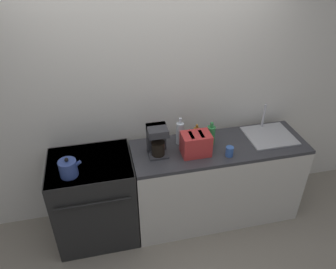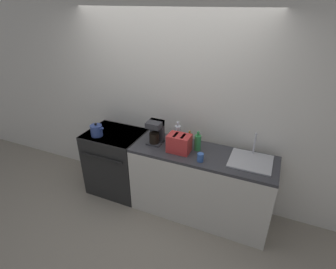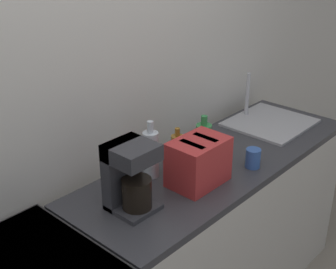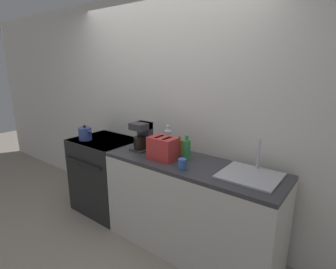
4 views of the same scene
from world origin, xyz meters
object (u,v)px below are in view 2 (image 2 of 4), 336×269
(bottle_green, at_px, (198,142))
(kettle, at_px, (97,130))
(cup_blue, at_px, (200,157))
(bottle_clear, at_px, (178,134))
(toaster, at_px, (179,143))
(coffee_maker, at_px, (156,132))
(bottle_amber, at_px, (189,139))
(stove, at_px, (117,161))

(bottle_green, bearing_deg, kettle, -172.27)
(bottle_green, relative_size, cup_blue, 2.50)
(bottle_clear, height_order, bottle_green, bottle_clear)
(toaster, bearing_deg, bottle_green, 32.51)
(coffee_maker, height_order, bottle_green, coffee_maker)
(bottle_amber, height_order, bottle_green, bottle_green)
(cup_blue, bearing_deg, toaster, 160.68)
(bottle_amber, relative_size, cup_blue, 2.06)
(coffee_maker, xyz_separation_m, bottle_clear, (0.25, 0.12, -0.04))
(bottle_clear, bearing_deg, coffee_maker, -154.37)
(stove, relative_size, kettle, 4.78)
(cup_blue, bearing_deg, coffee_maker, 163.74)
(bottle_green, distance_m, cup_blue, 0.26)
(bottle_clear, bearing_deg, toaster, -63.93)
(coffee_maker, bearing_deg, kettle, -169.76)
(bottle_amber, distance_m, bottle_clear, 0.17)
(toaster, bearing_deg, bottle_clear, 116.07)
(bottle_green, height_order, cup_blue, bottle_green)
(bottle_clear, xyz_separation_m, bottle_green, (0.29, -0.08, -0.02))
(toaster, distance_m, coffee_maker, 0.36)
(kettle, relative_size, coffee_maker, 0.65)
(bottle_clear, relative_size, bottle_green, 1.16)
(stove, distance_m, bottle_amber, 1.19)
(bottle_amber, height_order, bottle_clear, bottle_clear)
(stove, distance_m, toaster, 1.15)
(kettle, height_order, coffee_maker, coffee_maker)
(toaster, height_order, bottle_amber, toaster)
(coffee_maker, bearing_deg, bottle_green, 3.93)
(toaster, relative_size, coffee_maker, 0.90)
(stove, distance_m, bottle_clear, 1.07)
(coffee_maker, relative_size, bottle_clear, 1.06)
(toaster, xyz_separation_m, coffee_maker, (-0.35, 0.08, 0.05))
(kettle, height_order, bottle_green, bottle_green)
(stove, bearing_deg, coffee_maker, -0.31)
(bottle_amber, xyz_separation_m, bottle_green, (0.13, -0.06, 0.02))
(stove, bearing_deg, toaster, -5.08)
(kettle, distance_m, cup_blue, 1.46)
(stove, distance_m, bottle_green, 1.31)
(cup_blue, bearing_deg, bottle_green, 115.36)
(toaster, bearing_deg, coffee_maker, 166.43)
(stove, distance_m, cup_blue, 1.40)
(stove, distance_m, coffee_maker, 0.89)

